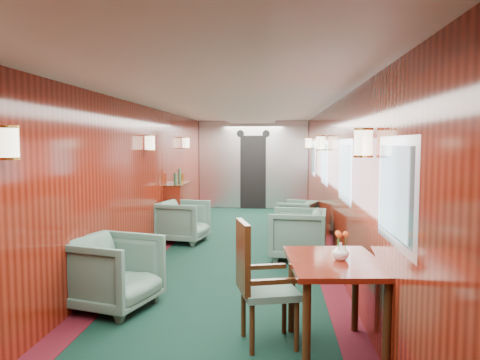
{
  "coord_description": "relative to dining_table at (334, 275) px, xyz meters",
  "views": [
    {
      "loc": [
        0.64,
        -6.91,
        1.8
      ],
      "look_at": [
        0.0,
        1.23,
        1.15
      ],
      "focal_mm": 35.0,
      "sensor_mm": 36.0,
      "label": 1
    }
  ],
  "objects": [
    {
      "name": "dining_table",
      "position": [
        0.0,
        0.0,
        0.0
      ],
      "size": [
        0.85,
        1.14,
        0.81
      ],
      "rotation": [
        0.0,
        0.0,
        0.09
      ],
      "color": "maroon",
      "rests_on": "ground"
    },
    {
      "name": "armchair_right_near",
      "position": [
        -0.16,
        3.26,
        -0.29
      ],
      "size": [
        0.95,
        0.93,
        0.78
      ],
      "primitive_type": "imported",
      "rotation": [
        0.0,
        0.0,
        -1.69
      ],
      "color": "#1E463D",
      "rests_on": "ground"
    },
    {
      "name": "windows_right",
      "position": [
        0.36,
        3.23,
        0.77
      ],
      "size": [
        0.02,
        8.6,
        0.8
      ],
      "color": "silver",
      "rests_on": "ground"
    },
    {
      "name": "credenza",
      "position": [
        -2.47,
        5.27,
        -0.17
      ],
      "size": [
        0.35,
        1.12,
        1.28
      ],
      "color": "maroon",
      "rests_on": "ground"
    },
    {
      "name": "wall_sconces",
      "position": [
        -1.13,
        3.54,
        1.11
      ],
      "size": [
        2.97,
        7.97,
        0.25
      ],
      "color": "#FFF1C6",
      "rests_on": "ground"
    },
    {
      "name": "armchair_right_far",
      "position": [
        -0.06,
        5.54,
        -0.37
      ],
      "size": [
        0.89,
        0.88,
        0.63
      ],
      "primitive_type": "imported",
      "rotation": [
        0.0,
        0.0,
        -1.93
      ],
      "color": "#1E463D",
      "rests_on": "ground"
    },
    {
      "name": "side_chair",
      "position": [
        -0.66,
        0.12,
        -0.08
      ],
      "size": [
        0.6,
        0.62,
        1.11
      ],
      "rotation": [
        0.0,
        0.0,
        0.26
      ],
      "color": "#1E463D",
      "rests_on": "ground"
    },
    {
      "name": "flower_vase",
      "position": [
        0.05,
        0.01,
        0.2
      ],
      "size": [
        0.19,
        0.19,
        0.15
      ],
      "primitive_type": "imported",
      "rotation": [
        0.0,
        0.0,
        -0.44
      ],
      "color": "white",
      "rests_on": "dining_table"
    },
    {
      "name": "bulkhead",
      "position": [
        -1.13,
        8.89,
        0.5
      ],
      "size": [
        2.98,
        0.17,
        2.39
      ],
      "color": "silver",
      "rests_on": "ground"
    },
    {
      "name": "room",
      "position": [
        -1.13,
        2.98,
        0.95
      ],
      "size": [
        12.0,
        12.1,
        2.4
      ],
      "color": "black",
      "rests_on": "ground"
    },
    {
      "name": "armchair_left_near",
      "position": [
        -2.26,
        0.92,
        -0.29
      ],
      "size": [
        1.08,
        1.06,
        0.79
      ],
      "primitive_type": "imported",
      "rotation": [
        0.0,
        0.0,
        1.28
      ],
      "color": "#1E463D",
      "rests_on": "ground"
    },
    {
      "name": "armchair_left_far",
      "position": [
        -2.17,
        4.35,
        -0.3
      ],
      "size": [
        0.96,
        0.94,
        0.75
      ],
      "primitive_type": "imported",
      "rotation": [
        0.0,
        0.0,
        1.39
      ],
      "color": "#1E463D",
      "rests_on": "ground"
    }
  ]
}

